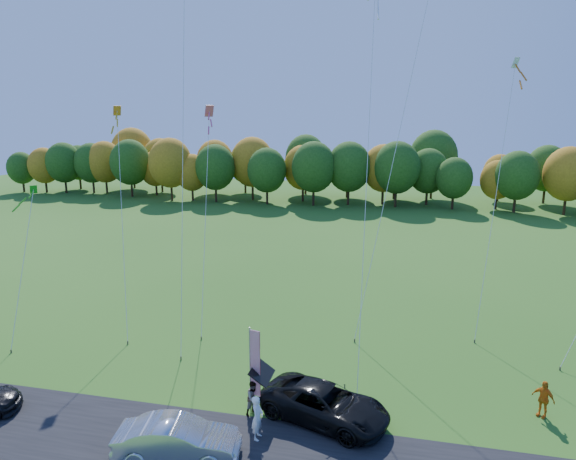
% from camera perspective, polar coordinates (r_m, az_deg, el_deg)
% --- Properties ---
extents(ground, '(160.00, 160.00, 0.00)m').
position_cam_1_polar(ground, '(25.20, -3.20, -18.81)').
color(ground, '#275717').
extents(asphalt_strip, '(90.00, 6.00, 0.01)m').
position_cam_1_polar(asphalt_strip, '(22.05, -6.32, -24.05)').
color(asphalt_strip, black).
rests_on(asphalt_strip, ground).
extents(tree_line, '(116.00, 12.00, 10.00)m').
position_cam_1_polar(tree_line, '(76.97, 8.12, 2.82)').
color(tree_line, '#1E4711').
rests_on(tree_line, ground).
extents(black_suv, '(6.27, 4.36, 1.59)m').
position_cam_1_polar(black_suv, '(23.77, 4.14, -18.70)').
color(black_suv, black).
rests_on(black_suv, ground).
extents(silver_sedan, '(5.07, 2.50, 1.60)m').
position_cam_1_polar(silver_sedan, '(21.99, -12.17, -21.85)').
color(silver_sedan, silver).
rests_on(silver_sedan, ground).
extents(person_tailgate_a, '(0.45, 0.69, 1.90)m').
position_cam_1_polar(person_tailgate_a, '(22.57, -3.42, -20.09)').
color(person_tailgate_a, white).
rests_on(person_tailgate_a, ground).
extents(person_tailgate_b, '(0.94, 0.98, 1.59)m').
position_cam_1_polar(person_tailgate_b, '(24.17, -3.83, -18.11)').
color(person_tailgate_b, gray).
rests_on(person_tailgate_b, ground).
extents(person_east, '(1.05, 0.94, 1.71)m').
position_cam_1_polar(person_east, '(26.49, 26.49, -16.43)').
color(person_east, orange).
rests_on(person_east, ground).
extents(feather_flag, '(0.53, 0.19, 4.14)m').
position_cam_1_polar(feather_flag, '(23.33, -3.80, -14.45)').
color(feather_flag, '#999999').
rests_on(feather_flag, ground).
extents(kite_delta_blue, '(4.21, 10.62, 31.11)m').
position_cam_1_polar(kite_delta_blue, '(31.48, -11.57, 16.47)').
color(kite_delta_blue, '#4C3F33').
rests_on(kite_delta_blue, ground).
extents(kite_parafoil_orange, '(6.89, 11.41, 32.31)m').
position_cam_1_polar(kite_parafoil_orange, '(33.84, 13.78, 17.20)').
color(kite_parafoil_orange, '#4C3F33').
rests_on(kite_parafoil_orange, ground).
extents(kite_delta_red, '(2.23, 10.84, 22.81)m').
position_cam_1_polar(kite_delta_red, '(27.78, 8.94, 10.65)').
color(kite_delta_red, '#4C3F33').
rests_on(kite_delta_red, ground).
extents(kite_diamond_yellow, '(4.21, 7.32, 14.03)m').
position_cam_1_polar(kite_diamond_yellow, '(33.81, -17.97, 1.27)').
color(kite_diamond_yellow, '#4C3F33').
rests_on(kite_diamond_yellow, ground).
extents(kite_diamond_green, '(1.88, 5.40, 9.12)m').
position_cam_1_polar(kite_diamond_green, '(34.39, -27.37, -3.42)').
color(kite_diamond_green, '#4C3F33').
rests_on(kite_diamond_green, ground).
extents(kite_diamond_white, '(2.51, 6.68, 16.96)m').
position_cam_1_polar(kite_diamond_white, '(33.66, 22.11, 3.53)').
color(kite_diamond_white, '#4C3F33').
rests_on(kite_diamond_white, ground).
extents(kite_diamond_pink, '(2.14, 6.96, 14.12)m').
position_cam_1_polar(kite_diamond_pink, '(32.76, -9.16, 1.46)').
color(kite_diamond_pink, '#4C3F33').
rests_on(kite_diamond_pink, ground).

